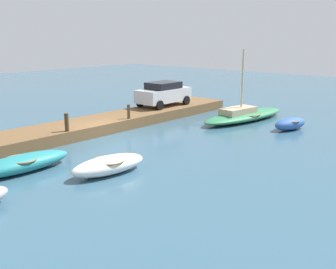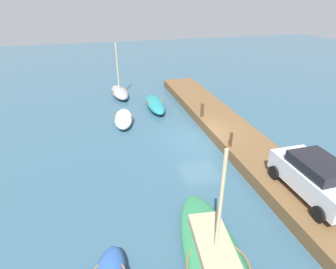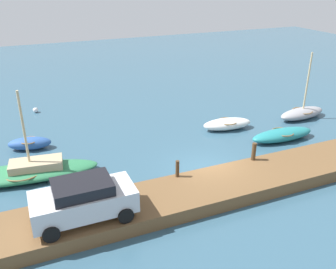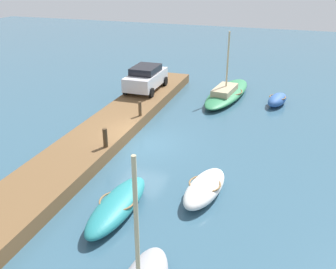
# 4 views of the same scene
# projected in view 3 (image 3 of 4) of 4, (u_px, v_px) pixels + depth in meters

# --- Properties ---
(ground_plane) EXTENTS (84.00, 84.00, 0.00)m
(ground_plane) POSITION_uv_depth(u_px,v_px,m) (207.00, 171.00, 19.51)
(ground_plane) COLOR #33566B
(dock_platform) EXTENTS (23.68, 2.90, 0.65)m
(dock_platform) POSITION_uv_depth(u_px,v_px,m) (228.00, 185.00, 17.62)
(dock_platform) COLOR brown
(dock_platform) RESTS_ON ground_plane
(rowboat_teal) EXTENTS (4.34, 1.43, 0.73)m
(rowboat_teal) POSITION_uv_depth(u_px,v_px,m) (282.00, 135.00, 22.88)
(rowboat_teal) COLOR teal
(rowboat_teal) RESTS_ON ground_plane
(dinghy_blue) EXTENTS (2.64, 1.56, 0.74)m
(dinghy_blue) POSITION_uv_depth(u_px,v_px,m) (30.00, 143.00, 21.74)
(dinghy_blue) COLOR #2D569E
(dinghy_blue) RESTS_ON ground_plane
(rowboat_white) EXTENTS (3.47, 1.70, 0.75)m
(rowboat_white) POSITION_uv_depth(u_px,v_px,m) (227.00, 124.00, 24.47)
(rowboat_white) COLOR white
(rowboat_white) RESTS_ON ground_plane
(rowboat_grey) EXTENTS (3.97, 1.69, 4.74)m
(rowboat_grey) POSITION_uv_depth(u_px,v_px,m) (302.00, 113.00, 26.26)
(rowboat_grey) COLOR #939399
(rowboat_grey) RESTS_ON ground_plane
(sailboat_green) EXTENTS (7.70, 2.94, 4.67)m
(sailboat_green) POSITION_uv_depth(u_px,v_px,m) (25.00, 172.00, 18.64)
(sailboat_green) COLOR #2D7A4C
(sailboat_green) RESTS_ON ground_plane
(mooring_post_west) EXTENTS (0.18, 0.18, 0.85)m
(mooring_post_west) POSITION_uv_depth(u_px,v_px,m) (177.00, 169.00, 17.54)
(mooring_post_west) COLOR #47331E
(mooring_post_west) RESTS_ON dock_platform
(mooring_post_mid_west) EXTENTS (0.23, 0.23, 0.95)m
(mooring_post_mid_west) POSITION_uv_depth(u_px,v_px,m) (254.00, 152.00, 19.09)
(mooring_post_mid_west) COLOR #47331E
(mooring_post_mid_west) RESTS_ON dock_platform
(parked_car) EXTENTS (4.05, 2.07, 1.68)m
(parked_car) POSITION_uv_depth(u_px,v_px,m) (83.00, 199.00, 14.40)
(parked_car) COLOR silver
(parked_car) RESTS_ON dock_platform
(marker_buoy) EXTENTS (0.38, 0.38, 0.38)m
(marker_buoy) POSITION_uv_depth(u_px,v_px,m) (36.00, 110.00, 27.43)
(marker_buoy) COLOR silver
(marker_buoy) RESTS_ON ground_plane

